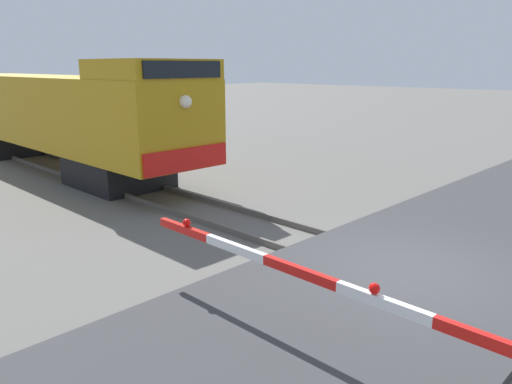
{
  "coord_description": "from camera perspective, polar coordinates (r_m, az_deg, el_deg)",
  "views": [
    {
      "loc": [
        -8.33,
        -4.01,
        3.94
      ],
      "look_at": [
        -1.13,
        3.05,
        1.35
      ],
      "focal_mm": 34.49,
      "sensor_mm": 36.0,
      "label": 1
    }
  ],
  "objects": [
    {
      "name": "ground_plane",
      "position": [
        10.05,
        17.4,
        -9.36
      ],
      "size": [
        160.0,
        160.0,
        0.0
      ],
      "primitive_type": "plane",
      "color": "#605E59"
    },
    {
      "name": "crossing_gate",
      "position": [
        6.01,
        23.68,
        -17.47
      ],
      "size": [
        0.36,
        7.2,
        1.39
      ],
      "color": "silver",
      "rests_on": "ground_plane"
    },
    {
      "name": "locomotive",
      "position": [
        20.86,
        -22.1,
        8.46
      ],
      "size": [
        3.01,
        16.97,
        4.13
      ],
      "color": "black",
      "rests_on": "ground_plane"
    },
    {
      "name": "road_surface",
      "position": [
        10.02,
        17.43,
        -8.95
      ],
      "size": [
        36.0,
        4.99,
        0.16
      ],
      "primitive_type": "cube",
      "color": "#38383A",
      "rests_on": "ground_plane"
    },
    {
      "name": "rail_track_right",
      "position": [
        10.63,
        19.23,
        -7.76
      ],
      "size": [
        0.08,
        80.0,
        0.15
      ],
      "primitive_type": "cube",
      "color": "#59544C",
      "rests_on": "ground_plane"
    },
    {
      "name": "rail_track_left",
      "position": [
        9.44,
        15.39,
        -10.32
      ],
      "size": [
        0.08,
        80.0,
        0.15
      ],
      "primitive_type": "cube",
      "color": "#59544C",
      "rests_on": "ground_plane"
    }
  ]
}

